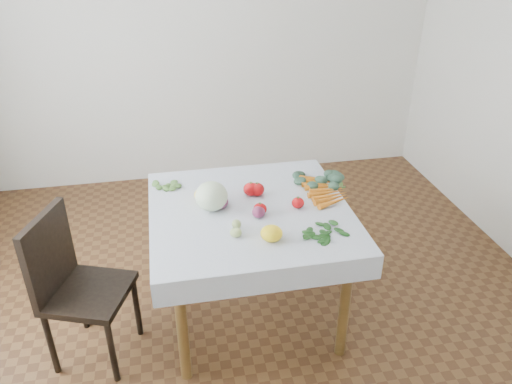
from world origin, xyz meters
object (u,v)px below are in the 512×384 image
Objects in this scene: heirloom_back at (204,195)px; carrot_bunch at (326,190)px; cabbage at (211,196)px; table at (250,224)px; chair at (72,280)px.

carrot_bunch is (0.72, -0.04, -0.02)m from heirloom_back.
cabbage is 0.11m from heirloom_back.
heirloom_back is (-0.24, 0.14, 0.14)m from table.
chair is at bearing -166.75° from cabbage.
heirloom_back is at bearing 149.31° from table.
cabbage is (-0.21, 0.05, 0.18)m from table.
heirloom_back is 0.72m from carrot_bunch.
table is 0.32m from heirloom_back.
chair is at bearing -170.63° from carrot_bunch.
cabbage is 0.70m from carrot_bunch.
carrot_bunch is (0.48, 0.10, 0.12)m from table.
cabbage is 1.56× the size of heirloom_back.
heirloom_back is at bearing 176.88° from carrot_bunch.
table is at bearing -167.70° from carrot_bunch.
carrot_bunch is at bearing 12.30° from table.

